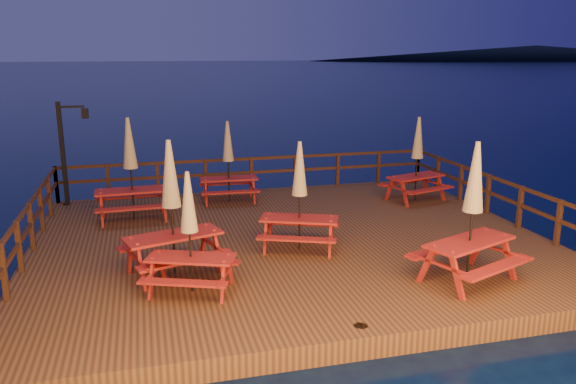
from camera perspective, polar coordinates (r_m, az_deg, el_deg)
The scene contains 13 objects.
ground at distance 13.73m, azimuth 0.18°, elevation -6.26°, with size 500.00×500.00×0.00m, color black.
deck at distance 13.66m, azimuth 0.18°, elevation -5.48°, with size 12.00×10.00×0.40m, color #472716.
deck_piles at distance 13.84m, azimuth 0.18°, elevation -7.42°, with size 11.44×9.44×1.40m.
railing at distance 15.04m, azimuth -1.54°, elevation 0.21°, with size 11.80×9.75×1.10m.
lamp_post at distance 17.32m, azimuth -21.47°, elevation 4.57°, with size 0.85×0.18×3.00m.
headland_right at distance 306.96m, azimuth 23.90°, elevation 12.81°, with size 230.40×86.40×7.00m, color black.
picnic_table_0 at distance 10.44m, azimuth -9.97°, elevation -3.90°, with size 1.98×1.82×2.31m.
picnic_table_1 at distance 11.32m, azimuth -11.74°, elevation -1.37°, with size 2.29×2.07×2.73m.
picnic_table_2 at distance 12.49m, azimuth 1.17°, elevation -0.24°, with size 2.14×1.98×2.48m.
picnic_table_3 at distance 16.64m, azimuth -6.09°, elevation 3.22°, with size 1.75×1.47×2.41m.
picnic_table_4 at distance 17.13m, azimuth 12.98°, elevation 3.43°, with size 2.09×1.88×2.51m.
picnic_table_5 at distance 11.27m, azimuth 18.23°, elevation -1.79°, with size 2.38×2.18×2.76m.
picnic_table_6 at distance 15.29m, azimuth -15.69°, elevation 2.41°, with size 1.96×1.64×2.72m.
Camera 1 is at (-3.27, -12.44, 4.81)m, focal length 35.00 mm.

